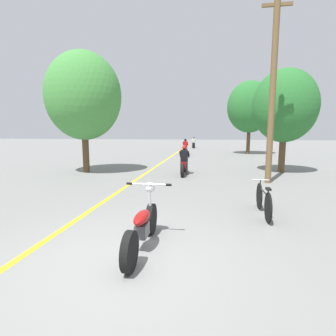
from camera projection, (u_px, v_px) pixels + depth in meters
ground_plane at (123, 258)px, 4.34m from camera, size 120.00×120.00×0.00m
lane_stripe_center at (160, 164)px, 16.70m from camera, size 0.14×48.00×0.01m
utility_pole at (273, 87)px, 10.13m from camera, size 1.10×0.24×7.34m
roadside_tree_right_near at (285, 106)px, 12.95m from camera, size 3.13×2.82×5.13m
roadside_tree_right_far at (250, 107)px, 23.36m from camera, size 3.97×3.57×6.50m
roadside_tree_left at (83, 96)px, 12.84m from camera, size 3.73×3.36×5.94m
motorcycle_foreground at (143, 225)px, 4.66m from camera, size 0.89×2.10×1.10m
motorcycle_rider_lead at (184, 164)px, 12.62m from camera, size 0.50×2.15×1.40m
motorcycle_rider_mid at (185, 149)px, 23.05m from camera, size 0.50×2.04×1.42m
motorcycle_rider_far at (194, 144)px, 32.47m from camera, size 0.50×2.04×1.37m
bicycle_parked at (263, 200)px, 6.52m from camera, size 0.44×1.79×0.82m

